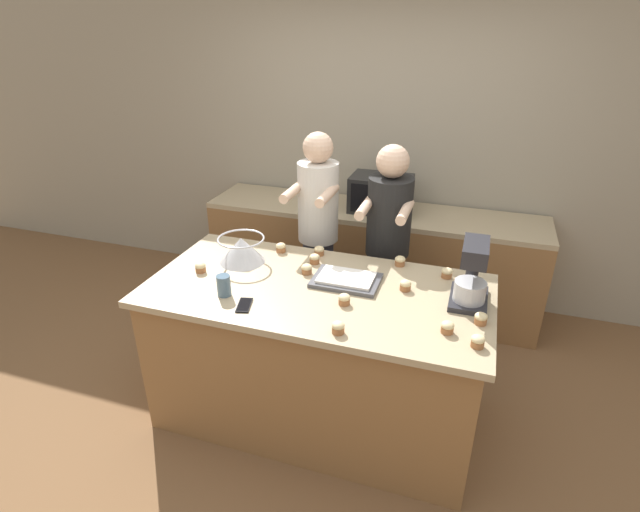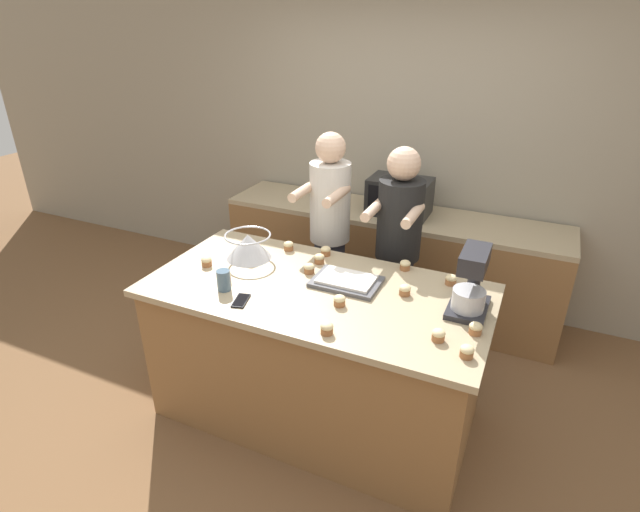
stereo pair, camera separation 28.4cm
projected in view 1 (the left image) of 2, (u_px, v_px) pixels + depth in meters
ground_plane at (318, 411)px, 3.29m from camera, size 16.00×16.00×0.00m
back_wall at (385, 145)px, 4.24m from camera, size 10.00×0.06×2.70m
island_counter at (317, 353)px, 3.08m from camera, size 1.98×0.99×0.93m
back_counter at (371, 258)px, 4.33m from camera, size 2.80×0.60×0.89m
person_left at (318, 238)px, 3.61m from camera, size 0.31×0.48×1.66m
person_right at (387, 252)px, 3.48m from camera, size 0.32×0.49×1.61m
stand_mixer at (472, 276)px, 2.67m from camera, size 0.20×0.30×0.36m
mixing_bowl at (242, 249)px, 3.14m from camera, size 0.30×0.30×0.16m
baking_tray at (346, 280)px, 2.92m from camera, size 0.39×0.27×0.04m
microwave_oven at (381, 194)px, 4.06m from camera, size 0.49×0.33×0.29m
cell_phone at (244, 305)px, 2.69m from camera, size 0.10×0.16×0.01m
drinking_glass at (224, 285)px, 2.77m from camera, size 0.08×0.08×0.12m
cupcake_0 at (400, 261)px, 3.12m from camera, size 0.07×0.07×0.06m
cupcake_1 at (224, 282)px, 2.87m from camera, size 0.07×0.07×0.06m
cupcake_2 at (481, 318)px, 2.53m from camera, size 0.07×0.07×0.06m
cupcake_3 at (319, 251)px, 3.25m from camera, size 0.07×0.07×0.06m
cupcake_4 at (447, 327)px, 2.46m from camera, size 0.07×0.07×0.06m
cupcake_5 at (281, 247)px, 3.29m from camera, size 0.07×0.07×0.06m
cupcake_6 at (315, 259)px, 3.14m from camera, size 0.07×0.07×0.06m
cupcake_7 at (405, 285)px, 2.84m from camera, size 0.07×0.07×0.06m
cupcake_8 at (478, 341)px, 2.35m from camera, size 0.07×0.07×0.06m
cupcake_9 at (447, 273)px, 2.97m from camera, size 0.07×0.07×0.06m
cupcake_10 at (307, 269)px, 3.02m from camera, size 0.07×0.07×0.06m
cupcake_11 at (344, 299)px, 2.70m from camera, size 0.07×0.07×0.06m
cupcake_12 at (338, 327)px, 2.46m from camera, size 0.07×0.07×0.06m
cupcake_13 at (200, 267)px, 3.04m from camera, size 0.07×0.07×0.06m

